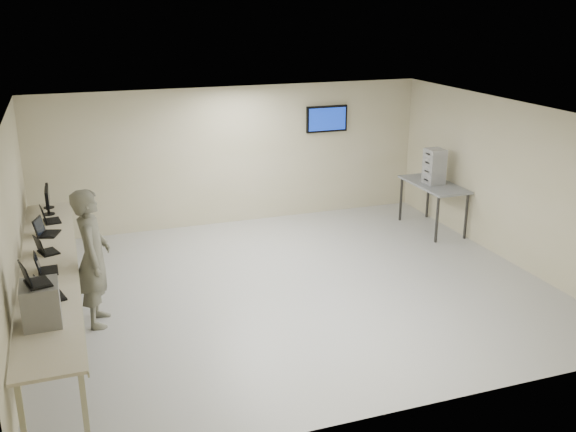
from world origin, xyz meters
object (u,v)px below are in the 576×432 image
object	(u,v)px
equipment_box	(41,304)
soldier	(93,258)
side_table	(434,187)
workbench	(50,269)

from	to	relation	value
equipment_box	soldier	xyz separation A→B (m)	(0.64, 1.60, -0.15)
side_table	workbench	bearing A→B (deg)	-166.60
workbench	equipment_box	size ratio (longest dim) A/B	12.32
workbench	soldier	xyz separation A→B (m)	(0.58, -0.20, 0.17)
workbench	soldier	bearing A→B (deg)	-18.73
soldier	equipment_box	bearing A→B (deg)	165.84
workbench	soldier	world-z (taller)	soldier
side_table	equipment_box	bearing A→B (deg)	-154.16
equipment_box	soldier	size ratio (longest dim) A/B	0.25
workbench	side_table	distance (m)	7.39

